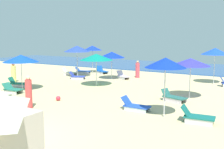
# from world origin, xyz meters

# --- Properties ---
(ground_plane) EXTENTS (60.00, 60.00, 0.00)m
(ground_plane) POSITION_xyz_m (0.00, 0.00, 0.00)
(ground_plane) COLOR beige
(ocean) EXTENTS (60.00, 10.43, 0.12)m
(ocean) POSITION_xyz_m (0.00, 24.78, 0.06)
(ocean) COLOR #2D5599
(ocean) RESTS_ON ground_plane
(umbrella_1) EXTENTS (2.41, 2.41, 2.36)m
(umbrella_1) POSITION_xyz_m (-3.03, 10.34, 2.13)
(umbrella_1) COLOR silver
(umbrella_1) RESTS_ON ground_plane
(lounge_chair_2_1) EXTENTS (1.43, 0.63, 0.62)m
(lounge_chair_2_1) POSITION_xyz_m (-6.06, 4.49, 0.23)
(lounge_chair_2_1) COLOR silver
(lounge_chair_2_1) RESTS_ON ground_plane
(umbrella_3) EXTENTS (2.30, 2.30, 2.79)m
(umbrella_3) POSITION_xyz_m (-6.85, 13.02, 2.52)
(umbrella_3) COLOR silver
(umbrella_3) RESTS_ON ground_plane
(lounge_chair_3_0) EXTENTS (1.44, 1.08, 0.64)m
(lounge_chair_3_0) POSITION_xyz_m (-6.23, 12.13, 0.24)
(lounge_chair_3_0) COLOR silver
(lounge_chair_3_0) RESTS_ON ground_plane
(lounge_chair_3_1) EXTENTS (1.48, 0.74, 0.71)m
(lounge_chair_3_1) POSITION_xyz_m (-8.39, 13.72, 0.26)
(lounge_chair_3_1) COLOR silver
(lounge_chair_3_1) RESTS_ON ground_plane
(umbrella_4) EXTENTS (2.23, 2.23, 2.36)m
(umbrella_4) POSITION_xyz_m (3.85, 9.87, 2.13)
(umbrella_4) COLOR silver
(umbrella_4) RESTS_ON ground_plane
(lounge_chair_4_0) EXTENTS (1.51, 0.97, 0.66)m
(lounge_chair_4_0) POSITION_xyz_m (3.28, 8.57, 0.25)
(lounge_chair_4_0) COLOR silver
(lounge_chair_4_0) RESTS_ON ground_plane
(umbrella_5) EXTENTS (2.21, 2.21, 2.32)m
(umbrella_5) POSITION_xyz_m (-3.68, 13.65, 2.07)
(umbrella_5) COLOR silver
(umbrella_5) RESTS_ON ground_plane
(lounge_chair_5_0) EXTENTS (1.43, 1.13, 0.67)m
(lounge_chair_5_0) POSITION_xyz_m (-2.92, 14.21, 0.24)
(lounge_chair_5_0) COLOR silver
(lounge_chair_5_0) RESTS_ON ground_plane
(umbrella_6) EXTENTS (1.82, 1.82, 2.69)m
(umbrella_6) POSITION_xyz_m (3.85, 5.49, 2.47)
(umbrella_6) COLOR silver
(umbrella_6) RESTS_ON ground_plane
(lounge_chair_6_0) EXTENTS (1.42, 0.78, 0.70)m
(lounge_chair_6_0) POSITION_xyz_m (5.30, 5.46, 0.27)
(lounge_chair_6_0) COLOR silver
(lounge_chair_6_0) RESTS_ON ground_plane
(lounge_chair_6_1) EXTENTS (1.42, 0.61, 0.65)m
(lounge_chair_6_1) POSITION_xyz_m (2.22, 5.88, 0.23)
(lounge_chair_6_1) COLOR silver
(lounge_chair_6_1) RESTS_ON ground_plane
(umbrella_7) EXTENTS (2.09, 2.09, 2.73)m
(umbrella_7) POSITION_xyz_m (4.19, 15.64, 2.48)
(umbrella_7) COLOR silver
(umbrella_7) RESTS_ON ground_plane
(umbrella_8) EXTENTS (1.85, 1.85, 2.70)m
(umbrella_8) POSITION_xyz_m (-7.25, 15.97, 2.47)
(umbrella_8) COLOR silver
(umbrella_8) RESTS_ON ground_plane
(lounge_chair_8_0) EXTENTS (1.51, 1.21, 0.71)m
(lounge_chair_8_0) POSITION_xyz_m (-6.34, 16.23, 0.24)
(lounge_chair_8_0) COLOR silver
(lounge_chair_8_0) RESTS_ON ground_plane
(lounge_chair_8_1) EXTENTS (1.58, 0.92, 0.60)m
(lounge_chair_8_1) POSITION_xyz_m (-7.98, 15.28, 0.22)
(lounge_chair_8_1) COLOR silver
(lounge_chair_8_1) RESTS_ON ground_plane
(umbrella_9) EXTENTS (2.34, 2.34, 2.39)m
(umbrella_9) POSITION_xyz_m (-6.48, 6.50, 2.15)
(umbrella_9) COLOR silver
(umbrella_9) RESTS_ON ground_plane
(lounge_chair_9_0) EXTENTS (1.53, 1.11, 0.69)m
(lounge_chair_9_0) POSITION_xyz_m (-7.73, 7.25, 0.25)
(lounge_chair_9_0) COLOR silver
(lounge_chair_9_0) RESTS_ON ground_plane
(lounge_chair_9_1) EXTENTS (1.34, 0.72, 0.64)m
(lounge_chair_9_1) POSITION_xyz_m (-6.27, 5.53, 0.26)
(lounge_chair_9_1) COLOR silver
(lounge_chair_9_1) RESTS_ON ground_plane
(beachgoer_3) EXTENTS (0.47, 0.47, 1.68)m
(beachgoer_3) POSITION_xyz_m (-2.53, 3.49, 0.78)
(beachgoer_3) COLOR #E34344
(beachgoer_3) RESTS_ON ground_plane
(beachgoer_4) EXTENTS (0.50, 0.50, 1.51)m
(beachgoer_4) POSITION_xyz_m (-2.13, 15.46, 0.69)
(beachgoer_4) COLOR #D44655
(beachgoer_4) RESTS_ON ground_plane
(beachgoer_5) EXTENTS (0.51, 0.51, 1.53)m
(beachgoer_5) POSITION_xyz_m (-9.54, 8.34, 0.71)
(beachgoer_5) COLOR #E6DB73
(beachgoer_5) RESTS_ON ground_plane
(beach_ball_0) EXTENTS (0.27, 0.27, 0.27)m
(beach_ball_0) POSITION_xyz_m (-2.39, 5.48, 0.13)
(beach_ball_0) COLOR #F03044
(beach_ball_0) RESTS_ON ground_plane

